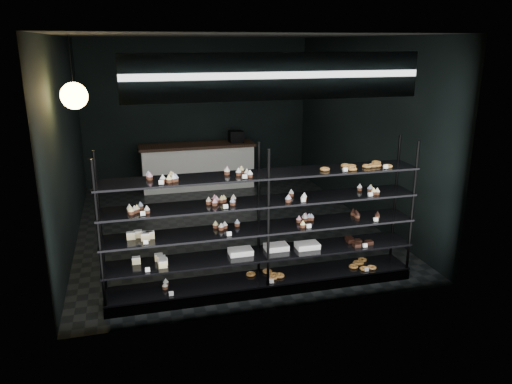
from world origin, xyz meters
The scene contains 5 objects.
room centered at (0.00, 0.00, 1.60)m, with size 5.01×6.01×3.20m.
display_shelf centered at (-0.04, -2.45, 0.63)m, with size 4.00×0.50×1.91m.
signage centered at (0.00, -2.93, 2.75)m, with size 3.30×0.05×0.50m.
pendant_lamp centered at (-2.20, -1.36, 2.45)m, with size 0.34×0.34×0.90m.
service_counter centered at (-0.09, 2.50, 0.50)m, with size 2.50×0.65×1.23m.
Camera 1 is at (-1.63, -8.12, 3.10)m, focal length 35.00 mm.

